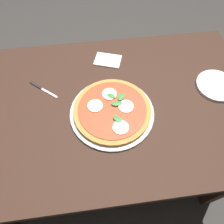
% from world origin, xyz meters
% --- Properties ---
extents(ground_plane, '(6.00, 6.00, 0.00)m').
position_xyz_m(ground_plane, '(0.00, 0.00, 0.00)').
color(ground_plane, '#2D2B28').
extents(dining_table, '(1.44, 0.85, 0.77)m').
position_xyz_m(dining_table, '(0.00, 0.00, 0.66)').
color(dining_table, black).
rests_on(dining_table, ground_plane).
extents(serving_tray, '(0.36, 0.36, 0.01)m').
position_xyz_m(serving_tray, '(0.04, -0.05, 0.78)').
color(serving_tray, '#B2B2B7').
rests_on(serving_tray, dining_table).
extents(pizza, '(0.33, 0.33, 0.03)m').
position_xyz_m(pizza, '(0.04, -0.05, 0.79)').
color(pizza, '#B27033').
rests_on(pizza, serving_tray).
extents(plate_white, '(0.19, 0.19, 0.01)m').
position_xyz_m(plate_white, '(0.55, 0.03, 0.78)').
color(plate_white, white).
rests_on(plate_white, dining_table).
extents(napkin, '(0.15, 0.13, 0.01)m').
position_xyz_m(napkin, '(0.06, 0.26, 0.77)').
color(napkin, white).
rests_on(napkin, dining_table).
extents(knife, '(0.13, 0.11, 0.01)m').
position_xyz_m(knife, '(-0.27, 0.13, 0.77)').
color(knife, black).
rests_on(knife, dining_table).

